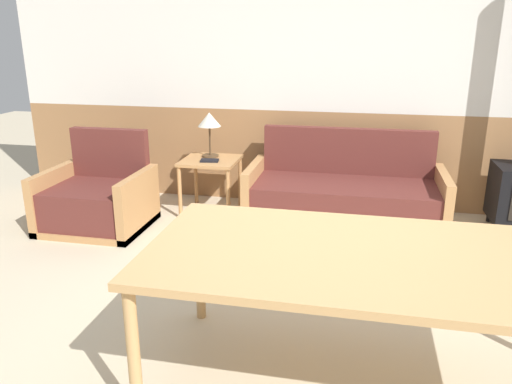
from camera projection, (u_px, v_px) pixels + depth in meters
The scene contains 8 objects.
ground_plane at pixel (312, 343), 2.99m from camera, with size 16.00×16.00×0.00m, color beige.
wall_back at pixel (343, 78), 5.04m from camera, with size 7.20×0.06×2.70m.
couch at pixel (344, 198), 4.80m from camera, with size 1.85×0.83×0.88m.
armchair at pixel (98, 200), 4.73m from camera, with size 0.94×0.80×0.89m.
side_table at pixel (211, 168), 5.07m from camera, with size 0.56×0.56×0.56m.
table_lamp at pixel (209, 122), 5.03m from camera, with size 0.23×0.23×0.46m.
book_stack at pixel (210, 160), 4.94m from camera, with size 0.19×0.13×0.02m.
dining_table at pixel (362, 264), 2.42m from camera, with size 2.10×1.08×0.76m.
Camera 1 is at (0.20, -2.60, 1.77)m, focal length 35.00 mm.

